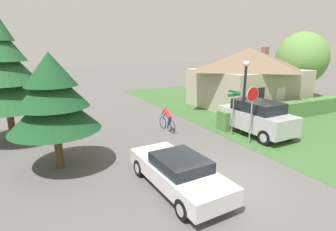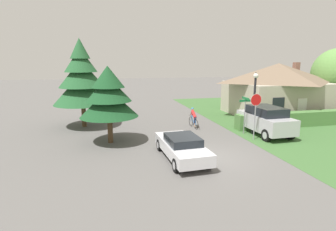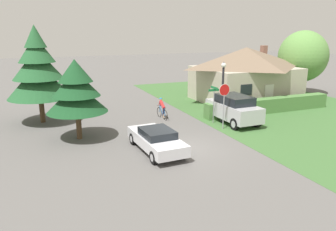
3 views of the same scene
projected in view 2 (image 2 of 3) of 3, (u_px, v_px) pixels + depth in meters
The scene contains 12 objects.
ground_plane at pixel (212, 157), 14.04m from camera, with size 140.00×140.00×0.00m, color #5B5956.
grass_verge_right at pixel (329, 127), 20.43m from camera, with size 16.00×36.00×0.01m, color #3D6633.
cottage_house at pixel (277, 88), 25.15m from camera, with size 9.32×7.52×4.98m.
hedge_row at pixel (302, 119), 20.80m from camera, with size 11.32×0.90×1.16m, color #4C7A3D.
sedan_left_lane at pixel (182, 147), 13.70m from camera, with size 1.98×4.72×1.29m.
cyclist at pixel (194, 118), 20.29m from camera, with size 0.44×1.83×1.55m.
parked_suv_right at pixel (265, 120), 18.31m from camera, with size 2.10×4.53×1.99m.
stop_sign at pixel (256, 107), 16.76m from camera, with size 0.79×0.07×3.04m.
street_lamp at pixel (254, 96), 18.08m from camera, with size 0.34×0.34×4.34m.
street_name_sign at pixel (245, 109), 18.32m from camera, with size 0.90×0.90×2.61m.
conifer_tall_near at pixel (109, 95), 16.05m from camera, with size 3.60×3.60×4.81m.
conifer_tall_far at pixel (82, 79), 20.02m from camera, with size 4.37×4.37×6.79m.
Camera 2 is at (-5.34, -12.41, 5.02)m, focal length 28.00 mm.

